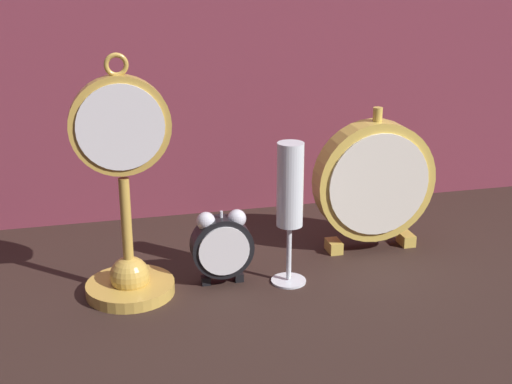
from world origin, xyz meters
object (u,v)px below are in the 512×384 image
(mantel_clock_silver, at_px, (374,182))
(alarm_clock_twin_bell, at_px, (222,244))
(champagne_flute, at_px, (290,196))
(pocket_watch_on_stand, at_px, (126,212))

(mantel_clock_silver, bearing_deg, alarm_clock_twin_bell, -165.61)
(champagne_flute, bearing_deg, mantel_clock_silver, 27.61)
(pocket_watch_on_stand, height_order, mantel_clock_silver, pocket_watch_on_stand)
(mantel_clock_silver, distance_m, champagne_flute, 0.18)
(pocket_watch_on_stand, height_order, alarm_clock_twin_bell, pocket_watch_on_stand)
(mantel_clock_silver, bearing_deg, pocket_watch_on_stand, -170.14)
(pocket_watch_on_stand, bearing_deg, mantel_clock_silver, 9.86)
(pocket_watch_on_stand, xyz_separation_m, champagne_flute, (0.22, -0.02, 0.01))
(alarm_clock_twin_bell, distance_m, champagne_flute, 0.12)
(mantel_clock_silver, height_order, champagne_flute, mantel_clock_silver)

